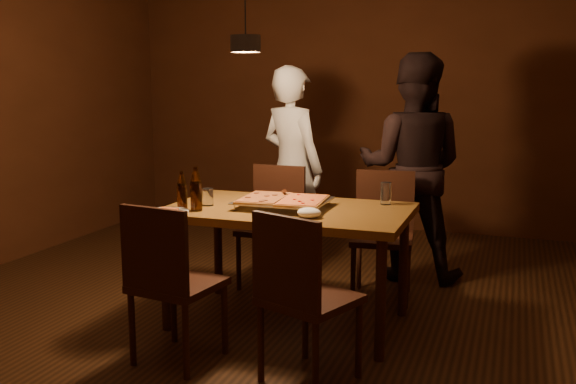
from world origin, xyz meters
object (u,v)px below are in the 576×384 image
(chair_near_left, at_px, (168,270))
(dining_table, at_px, (288,219))
(chair_far_left, at_px, (274,214))
(diner_white, at_px, (292,168))
(pizza_tray, at_px, (283,204))
(beer_bottle_b, at_px, (196,189))
(beer_bottle_a, at_px, (182,190))
(pendant_lamp, at_px, (246,42))
(chair_far_right, at_px, (383,222))
(chair_near_right, at_px, (300,283))
(plate_slice, at_px, (167,212))
(diner_dark, at_px, (412,167))

(chair_near_left, bearing_deg, dining_table, 72.63)
(chair_far_left, xyz_separation_m, diner_white, (-0.02, 0.46, 0.29))
(diner_white, bearing_deg, chair_far_left, 116.87)
(dining_table, height_order, diner_white, diner_white)
(dining_table, xyz_separation_m, diner_white, (-0.40, 1.22, 0.15))
(pizza_tray, distance_m, beer_bottle_b, 0.55)
(beer_bottle_a, xyz_separation_m, diner_white, (0.20, 1.47, -0.04))
(dining_table, xyz_separation_m, pendant_lamp, (-0.23, -0.10, 1.08))
(chair_far_right, bearing_deg, chair_near_right, 78.81)
(dining_table, bearing_deg, pizza_tray, -176.44)
(pizza_tray, relative_size, pendant_lamp, 0.50)
(beer_bottle_a, bearing_deg, chair_near_right, -29.59)
(pizza_tray, xyz_separation_m, diner_white, (-0.37, 1.22, 0.05))
(dining_table, bearing_deg, beer_bottle_a, -157.25)
(chair_far_left, distance_m, plate_slice, 1.21)
(chair_near_left, bearing_deg, beer_bottle_a, 119.18)
(chair_far_left, xyz_separation_m, beer_bottle_a, (-0.22, -1.01, 0.33))
(chair_far_right, height_order, pendant_lamp, pendant_lamp)
(chair_near_left, xyz_separation_m, pizza_tray, (0.36, 0.81, 0.24))
(dining_table, bearing_deg, beer_bottle_b, -150.95)
(beer_bottle_b, bearing_deg, dining_table, 29.05)
(dining_table, bearing_deg, chair_far_left, 116.76)
(chair_far_left, relative_size, diner_dark, 0.28)
(beer_bottle_b, relative_size, diner_dark, 0.15)
(chair_far_right, bearing_deg, pizza_tray, 49.93)
(chair_far_left, height_order, plate_slice, chair_far_left)
(chair_far_left, relative_size, chair_near_right, 0.89)
(chair_near_left, xyz_separation_m, beer_bottle_b, (-0.10, 0.54, 0.35))
(plate_slice, bearing_deg, chair_far_left, 78.12)
(diner_dark, bearing_deg, chair_far_right, 76.69)
(dining_table, relative_size, chair_near_right, 2.75)
(chair_far_left, height_order, pendant_lamp, pendant_lamp)
(chair_near_right, xyz_separation_m, diner_dark, (0.22, 2.05, 0.34))
(chair_near_right, distance_m, plate_slice, 1.07)
(beer_bottle_a, bearing_deg, plate_slice, -98.41)
(diner_dark, bearing_deg, chair_near_left, 64.11)
(chair_far_left, distance_m, diner_white, 0.55)
(chair_far_right, bearing_deg, beer_bottle_a, 36.38)
(beer_bottle_b, bearing_deg, chair_far_left, 83.77)
(chair_far_right, relative_size, diner_dark, 0.28)
(beer_bottle_a, xyz_separation_m, plate_slice, (-0.02, -0.15, -0.11))
(chair_near_left, relative_size, beer_bottle_b, 1.80)
(beer_bottle_a, height_order, diner_white, diner_white)
(plate_slice, relative_size, pendant_lamp, 0.24)
(pizza_tray, distance_m, diner_dark, 1.40)
(chair_near_right, relative_size, plate_slice, 2.09)
(chair_far_right, relative_size, beer_bottle_b, 1.80)
(dining_table, distance_m, chair_far_left, 0.86)
(beer_bottle_a, distance_m, diner_white, 1.49)
(beer_bottle_a, bearing_deg, beer_bottle_b, -11.06)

